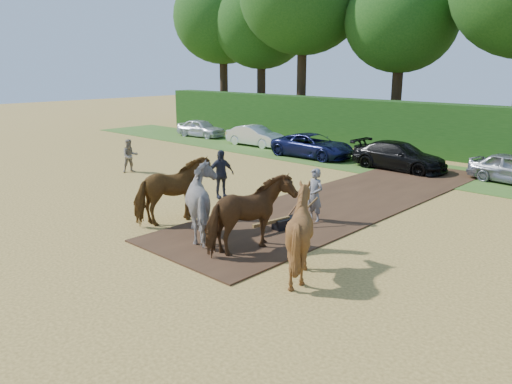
% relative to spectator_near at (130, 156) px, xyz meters
% --- Properties ---
extents(ground, '(120.00, 120.00, 0.00)m').
position_rel_spectator_near_xyz_m(ground, '(9.18, -4.18, -0.80)').
color(ground, gold).
rests_on(ground, ground).
extents(earth_strip, '(4.50, 17.00, 0.05)m').
position_rel_spectator_near_xyz_m(earth_strip, '(10.68, 2.82, -0.78)').
color(earth_strip, '#472D1C').
rests_on(earth_strip, ground).
extents(grass_verge, '(50.00, 5.00, 0.03)m').
position_rel_spectator_near_xyz_m(grass_verge, '(9.18, 9.82, -0.79)').
color(grass_verge, '#38601E').
rests_on(grass_verge, ground).
extents(hedgerow, '(46.00, 1.60, 3.00)m').
position_rel_spectator_near_xyz_m(hedgerow, '(9.18, 14.32, 0.70)').
color(hedgerow, '#14380F').
rests_on(hedgerow, ground).
extents(spectator_near, '(0.84, 0.94, 1.61)m').
position_rel_spectator_near_xyz_m(spectator_near, '(0.00, 0.00, 0.00)').
color(spectator_near, '#B8A990').
rests_on(spectator_near, ground).
extents(spectator_far, '(0.79, 1.21, 1.91)m').
position_rel_spectator_near_xyz_m(spectator_far, '(6.81, -0.31, 0.15)').
color(spectator_far, '#262732').
rests_on(spectator_far, ground).
extents(plough_team, '(7.35, 5.11, 2.17)m').
position_rel_spectator_near_xyz_m(plough_team, '(10.85, -3.64, 0.27)').
color(plough_team, brown).
rests_on(plough_team, ground).
extents(parked_cars, '(41.62, 3.34, 1.47)m').
position_rel_spectator_near_xyz_m(parked_cars, '(14.27, 9.82, -0.12)').
color(parked_cars, silver).
rests_on(parked_cars, ground).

